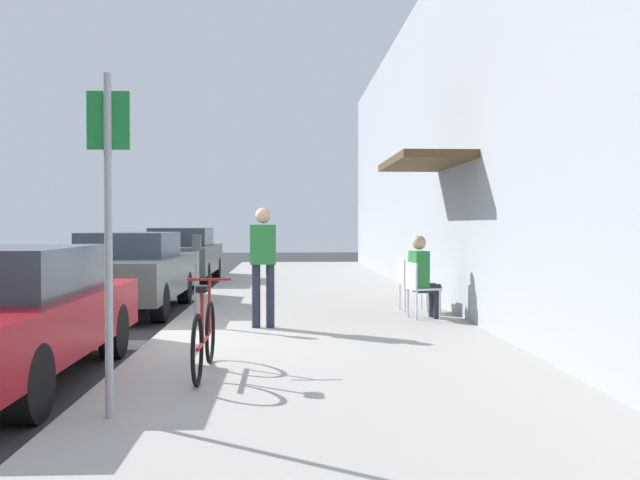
# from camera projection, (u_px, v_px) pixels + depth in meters

# --- Properties ---
(ground_plane) EXTENTS (60.00, 60.00, 0.00)m
(ground_plane) POSITION_uv_depth(u_px,v_px,m) (152.00, 347.00, 9.04)
(ground_plane) COLOR #2D2D30
(sidewalk_slab) EXTENTS (4.50, 32.00, 0.12)m
(sidewalk_slab) POSITION_uv_depth(u_px,v_px,m) (319.00, 320.00, 11.14)
(sidewalk_slab) COLOR #9E9B93
(sidewalk_slab) RESTS_ON ground_plane
(building_facade) EXTENTS (1.40, 32.00, 6.30)m
(building_facade) POSITION_uv_depth(u_px,v_px,m) (468.00, 127.00, 11.19)
(building_facade) COLOR #999EA8
(building_facade) RESTS_ON ground_plane
(parked_car_1) EXTENTS (1.80, 4.40, 1.44)m
(parked_car_1) POSITION_uv_depth(u_px,v_px,m) (129.00, 271.00, 12.61)
(parked_car_1) COLOR #47514C
(parked_car_1) RESTS_ON ground_plane
(parked_car_2) EXTENTS (1.80, 4.40, 1.49)m
(parked_car_2) POSITION_uv_depth(u_px,v_px,m) (181.00, 255.00, 18.78)
(parked_car_2) COLOR #47514C
(parked_car_2) RESTS_ON ground_plane
(parking_meter) EXTENTS (0.12, 0.10, 1.32)m
(parking_meter) POSITION_uv_depth(u_px,v_px,m) (197.00, 273.00, 10.02)
(parking_meter) COLOR slate
(parking_meter) RESTS_ON sidewalk_slab
(street_sign) EXTENTS (0.32, 0.06, 2.60)m
(street_sign) POSITION_uv_depth(u_px,v_px,m) (108.00, 217.00, 5.27)
(street_sign) COLOR gray
(street_sign) RESTS_ON sidewalk_slab
(bicycle_0) EXTENTS (0.46, 1.71, 0.90)m
(bicycle_0) POSITION_uv_depth(u_px,v_px,m) (204.00, 337.00, 6.85)
(bicycle_0) COLOR black
(bicycle_0) RESTS_ON sidewalk_slab
(cafe_chair_0) EXTENTS (0.51, 0.51, 0.87)m
(cafe_chair_0) POSITION_uv_depth(u_px,v_px,m) (419.00, 286.00, 10.88)
(cafe_chair_0) COLOR silver
(cafe_chair_0) RESTS_ON sidewalk_slab
(seated_patron_0) EXTENTS (0.48, 0.42, 1.29)m
(seated_patron_0) POSITION_uv_depth(u_px,v_px,m) (423.00, 274.00, 10.89)
(seated_patron_0) COLOR #232838
(seated_patron_0) RESTS_ON sidewalk_slab
(cafe_chair_1) EXTENTS (0.47, 0.47, 0.87)m
(cafe_chair_1) POSITION_uv_depth(u_px,v_px,m) (409.00, 281.00, 11.78)
(cafe_chair_1) COLOR silver
(cafe_chair_1) RESTS_ON sidewalk_slab
(pedestrian_standing) EXTENTS (0.36, 0.22, 1.70)m
(pedestrian_standing) POSITION_uv_depth(u_px,v_px,m) (263.00, 257.00, 9.88)
(pedestrian_standing) COLOR #232838
(pedestrian_standing) RESTS_ON sidewalk_slab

